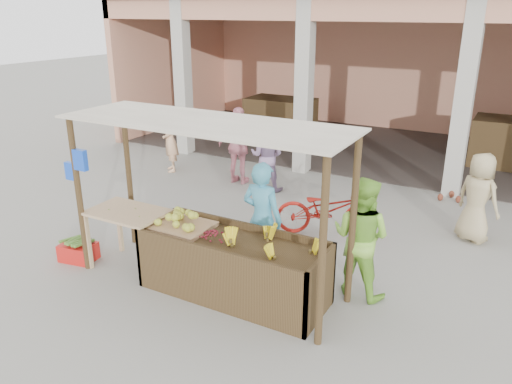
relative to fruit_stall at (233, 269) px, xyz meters
The scene contains 19 objects.
ground 0.64m from the fruit_stall, behind, with size 60.00×60.00×0.00m, color gray.
market_building 9.23m from the fruit_stall, 92.86° to the left, with size 14.40×6.40×4.20m.
fruit_stall is the anchor object (origin of this frame).
stall_awning 1.66m from the fruit_stall, behind, with size 4.09×1.35×2.39m.
banana_heap 0.73m from the fruit_stall, ahead, with size 1.11×0.61×0.20m, color gold, non-canonical shape.
melon_tray 1.00m from the fruit_stall, behind, with size 0.80×0.69×0.21m.
berry_heap 0.55m from the fruit_stall, behind, with size 0.44×0.36×0.14m, color maroon.
side_table 1.83m from the fruit_stall, behind, with size 1.16×0.77×0.93m.
papaya_pile 1.90m from the fruit_stall, behind, with size 0.73×0.42×0.21m, color #4D852B, non-canonical shape.
red_crate 2.71m from the fruit_stall, behind, with size 0.53×0.38×0.28m, color red.
plantain_bundle 2.70m from the fruit_stall, behind, with size 0.43×0.30×0.09m, color #507E2E, non-canonical shape.
produce_sacks 5.67m from the fruit_stall, 68.90° to the left, with size 0.78×0.73×0.59m.
vendor_blue 0.92m from the fruit_stall, 86.54° to the left, with size 0.69×0.51×1.85m, color #48A5C5.
vendor_green 1.80m from the fruit_stall, 30.84° to the left, with size 0.86×0.50×1.79m, color #82C23C.
motorcycle 2.52m from the fruit_stall, 81.02° to the left, with size 1.85×0.64×0.96m, color #9F1811.
shopper_b 4.79m from the fruit_stall, 119.85° to the left, with size 1.09×0.58×1.85m, color pink.
shopper_c 4.42m from the fruit_stall, 52.51° to the left, with size 0.83×0.54×1.71m, color tan.
shopper_e 5.95m from the fruit_stall, 136.27° to the left, with size 0.59×0.45×1.60m, color #EBAF81.
shopper_f 4.37m from the fruit_stall, 111.78° to the left, with size 0.82×0.47×1.68m, color gray.
Camera 1 is at (3.71, -5.14, 3.75)m, focal length 35.00 mm.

